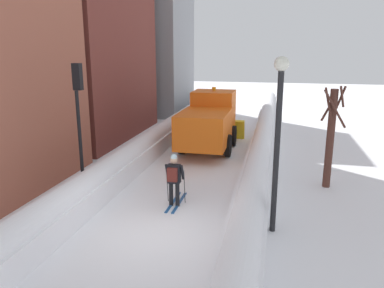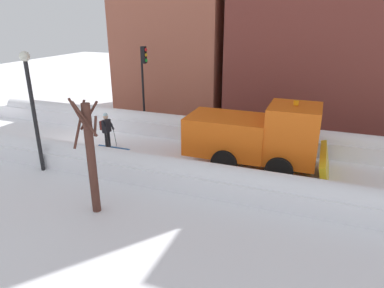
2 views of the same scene
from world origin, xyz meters
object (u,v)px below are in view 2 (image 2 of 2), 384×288
(plow_truck, at_px, (258,136))
(bare_tree_near, at_px, (91,155))
(skier, at_px, (107,129))
(traffic_light_pole, at_px, (144,73))
(street_lamp, at_px, (31,97))

(plow_truck, bearing_deg, bare_tree_near, -39.39)
(skier, xyz_separation_m, traffic_light_pole, (-3.45, 0.34, 2.25))
(traffic_light_pole, relative_size, street_lamp, 0.94)
(skier, relative_size, bare_tree_near, 0.46)
(plow_truck, relative_size, street_lamp, 1.21)
(skier, height_order, street_lamp, street_lamp)
(street_lamp, relative_size, bare_tree_near, 1.27)
(plow_truck, distance_m, bare_tree_near, 6.94)
(plow_truck, xyz_separation_m, street_lamp, (3.41, -8.50, 1.68))
(traffic_light_pole, height_order, bare_tree_near, traffic_light_pole)
(plow_truck, xyz_separation_m, skier, (0.16, -7.40, -0.48))
(skier, bearing_deg, traffic_light_pole, 174.45)
(traffic_light_pole, height_order, street_lamp, street_lamp)
(street_lamp, bearing_deg, bare_tree_near, 64.66)
(traffic_light_pole, relative_size, bare_tree_near, 1.20)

